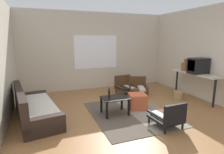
{
  "coord_description": "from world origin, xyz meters",
  "views": [
    {
      "loc": [
        -1.87,
        -3.47,
        1.78
      ],
      "look_at": [
        -0.09,
        1.17,
        0.76
      ],
      "focal_mm": 29.98,
      "sensor_mm": 36.0,
      "label": 1
    }
  ],
  "objects_px": {
    "armchair_striped_foreground": "(168,116)",
    "armchair_corner": "(138,87)",
    "coffee_table": "(115,101)",
    "glass_bottle": "(109,94)",
    "clay_vase": "(185,66)",
    "ottoman_orange": "(137,101)",
    "wicker_basket": "(179,95)",
    "couch": "(34,109)",
    "crt_television": "(198,66)",
    "armchair_by_window": "(125,86)",
    "console_shelf": "(194,76)"
  },
  "relations": [
    {
      "from": "armchair_striped_foreground",
      "to": "crt_television",
      "type": "distance_m",
      "value": 2.31
    },
    {
      "from": "coffee_table",
      "to": "console_shelf",
      "type": "bearing_deg",
      "value": 4.84
    },
    {
      "from": "console_shelf",
      "to": "wicker_basket",
      "type": "relative_size",
      "value": 5.14
    },
    {
      "from": "coffee_table",
      "to": "clay_vase",
      "type": "distance_m",
      "value": 2.74
    },
    {
      "from": "crt_television",
      "to": "wicker_basket",
      "type": "distance_m",
      "value": 1.03
    },
    {
      "from": "armchair_corner",
      "to": "crt_television",
      "type": "xyz_separation_m",
      "value": [
        1.24,
        -1.24,
        0.8
      ]
    },
    {
      "from": "console_shelf",
      "to": "coffee_table",
      "type": "bearing_deg",
      "value": -175.16
    },
    {
      "from": "armchair_striped_foreground",
      "to": "ottoman_orange",
      "type": "bearing_deg",
      "value": 92.35
    },
    {
      "from": "armchair_corner",
      "to": "console_shelf",
      "type": "distance_m",
      "value": 1.74
    },
    {
      "from": "armchair_by_window",
      "to": "ottoman_orange",
      "type": "height_order",
      "value": "armchair_by_window"
    },
    {
      "from": "clay_vase",
      "to": "console_shelf",
      "type": "bearing_deg",
      "value": -90.0
    },
    {
      "from": "armchair_corner",
      "to": "wicker_basket",
      "type": "xyz_separation_m",
      "value": [
        0.89,
        -0.93,
        -0.11
      ]
    },
    {
      "from": "console_shelf",
      "to": "glass_bottle",
      "type": "xyz_separation_m",
      "value": [
        -2.73,
        -0.2,
        -0.19
      ]
    },
    {
      "from": "coffee_table",
      "to": "armchair_striped_foreground",
      "type": "distance_m",
      "value": 1.28
    },
    {
      "from": "ottoman_orange",
      "to": "wicker_basket",
      "type": "relative_size",
      "value": 1.41
    },
    {
      "from": "coffee_table",
      "to": "ottoman_orange",
      "type": "height_order",
      "value": "coffee_table"
    },
    {
      "from": "clay_vase",
      "to": "wicker_basket",
      "type": "xyz_separation_m",
      "value": [
        -0.35,
        -0.19,
        -0.83
      ]
    },
    {
      "from": "couch",
      "to": "glass_bottle",
      "type": "xyz_separation_m",
      "value": [
        1.67,
        -0.42,
        0.3
      ]
    },
    {
      "from": "coffee_table",
      "to": "glass_bottle",
      "type": "xyz_separation_m",
      "value": [
        -0.14,
        0.02,
        0.19
      ]
    },
    {
      "from": "ottoman_orange",
      "to": "clay_vase",
      "type": "distance_m",
      "value": 2.09
    },
    {
      "from": "armchair_striped_foreground",
      "to": "glass_bottle",
      "type": "height_order",
      "value": "glass_bottle"
    },
    {
      "from": "clay_vase",
      "to": "couch",
      "type": "bearing_deg",
      "value": -177.75
    },
    {
      "from": "armchair_by_window",
      "to": "armchair_striped_foreground",
      "type": "bearing_deg",
      "value": -94.71
    },
    {
      "from": "armchair_by_window",
      "to": "armchair_striped_foreground",
      "type": "distance_m",
      "value": 2.56
    },
    {
      "from": "wicker_basket",
      "to": "coffee_table",
      "type": "bearing_deg",
      "value": -169.54
    },
    {
      "from": "wicker_basket",
      "to": "ottoman_orange",
      "type": "bearing_deg",
      "value": -170.51
    },
    {
      "from": "couch",
      "to": "armchair_striped_foreground",
      "type": "distance_m",
      "value": 2.95
    },
    {
      "from": "armchair_by_window",
      "to": "glass_bottle",
      "type": "relative_size",
      "value": 2.61
    },
    {
      "from": "armchair_corner",
      "to": "clay_vase",
      "type": "distance_m",
      "value": 1.61
    },
    {
      "from": "clay_vase",
      "to": "glass_bottle",
      "type": "distance_m",
      "value": 2.83
    },
    {
      "from": "wicker_basket",
      "to": "console_shelf",
      "type": "bearing_deg",
      "value": -29.46
    },
    {
      "from": "crt_television",
      "to": "clay_vase",
      "type": "xyz_separation_m",
      "value": [
        0.0,
        0.51,
        -0.08
      ]
    },
    {
      "from": "armchair_corner",
      "to": "glass_bottle",
      "type": "bearing_deg",
      "value": -138.4
    },
    {
      "from": "console_shelf",
      "to": "couch",
      "type": "bearing_deg",
      "value": 177.17
    },
    {
      "from": "armchair_by_window",
      "to": "crt_television",
      "type": "height_order",
      "value": "crt_television"
    },
    {
      "from": "coffee_table",
      "to": "glass_bottle",
      "type": "relative_size",
      "value": 2.54
    },
    {
      "from": "couch",
      "to": "armchair_corner",
      "type": "relative_size",
      "value": 2.62
    },
    {
      "from": "couch",
      "to": "console_shelf",
      "type": "height_order",
      "value": "console_shelf"
    },
    {
      "from": "glass_bottle",
      "to": "armchair_corner",
      "type": "bearing_deg",
      "value": 41.6
    },
    {
      "from": "armchair_striped_foreground",
      "to": "armchair_corner",
      "type": "bearing_deg",
      "value": 75.65
    },
    {
      "from": "couch",
      "to": "crt_television",
      "type": "height_order",
      "value": "crt_television"
    },
    {
      "from": "armchair_striped_foreground",
      "to": "clay_vase",
      "type": "bearing_deg",
      "value": 41.72
    },
    {
      "from": "clay_vase",
      "to": "glass_bottle",
      "type": "height_order",
      "value": "clay_vase"
    },
    {
      "from": "couch",
      "to": "armchair_by_window",
      "type": "bearing_deg",
      "value": 21.21
    },
    {
      "from": "ottoman_orange",
      "to": "glass_bottle",
      "type": "height_order",
      "value": "glass_bottle"
    },
    {
      "from": "coffee_table",
      "to": "wicker_basket",
      "type": "height_order",
      "value": "coffee_table"
    },
    {
      "from": "armchair_by_window",
      "to": "armchair_corner",
      "type": "xyz_separation_m",
      "value": [
        0.4,
        -0.16,
        -0.03
      ]
    },
    {
      "from": "ottoman_orange",
      "to": "armchair_by_window",
      "type": "bearing_deg",
      "value": 79.17
    },
    {
      "from": "ottoman_orange",
      "to": "glass_bottle",
      "type": "distance_m",
      "value": 0.91
    },
    {
      "from": "clay_vase",
      "to": "glass_bottle",
      "type": "relative_size",
      "value": 1.49
    }
  ]
}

